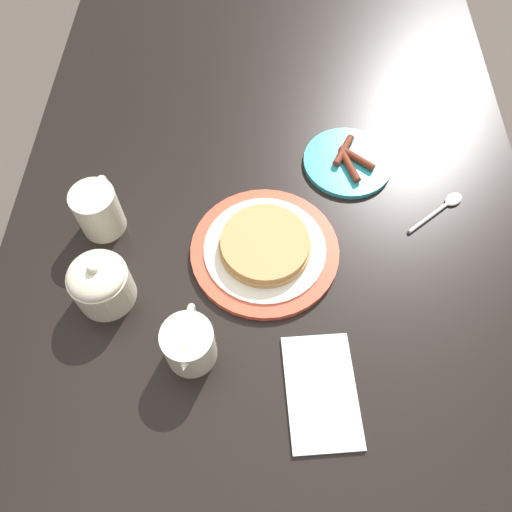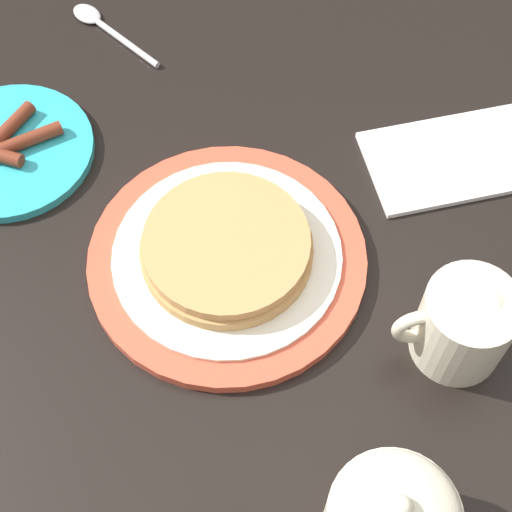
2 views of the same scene
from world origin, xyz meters
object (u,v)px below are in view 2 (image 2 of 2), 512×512
Objects in this scene: napkin at (455,158)px; spoon at (102,25)px; pancake_plate at (227,254)px; side_plate_bacon at (9,149)px; creamer_pitcher at (465,324)px.

napkin is 1.59× the size of spoon.
pancake_plate is at bearing 107.63° from spoon.
creamer_pitcher is at bearing 145.46° from side_plate_bacon.
creamer_pitcher is 0.21m from napkin.
side_plate_bacon is 1.47× the size of creamer_pitcher.
side_plate_bacon reaches higher than napkin.
side_plate_bacon is 0.19m from spoon.
creamer_pitcher is (-0.18, 0.11, 0.03)m from pancake_plate.
spoon is (0.34, -0.24, 0.00)m from napkin.
napkin is at bearing -159.87° from pancake_plate.
side_plate_bacon is at bearing 59.75° from spoon.
pancake_plate is 0.25m from side_plate_bacon.
creamer_pitcher is 0.52m from spoon.
spoon is at bearing -34.80° from napkin.
side_plate_bacon is 0.47m from creamer_pitcher.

